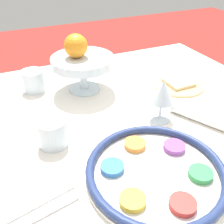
{
  "coord_description": "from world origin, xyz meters",
  "views": [
    {
      "loc": [
        -0.5,
        0.38,
        1.24
      ],
      "look_at": [
        0.07,
        0.12,
        0.82
      ],
      "focal_mm": 42.0,
      "sensor_mm": 36.0,
      "label": 1
    }
  ],
  "objects_px": {
    "seder_plate": "(156,171)",
    "cup_mid": "(33,81)",
    "napkin_roll": "(202,117)",
    "orange_fruit": "(76,46)",
    "bread_plate": "(178,84)",
    "fruit_stand": "(83,64)",
    "wine_glass": "(162,93)",
    "cup_near": "(53,132)"
  },
  "relations": [
    {
      "from": "seder_plate",
      "to": "cup_mid",
      "type": "relative_size",
      "value": 4.07
    },
    {
      "from": "napkin_roll",
      "to": "seder_plate",
      "type": "bearing_deg",
      "value": 117.68
    },
    {
      "from": "seder_plate",
      "to": "orange_fruit",
      "type": "xyz_separation_m",
      "value": [
        0.47,
        0.03,
        0.15
      ]
    },
    {
      "from": "orange_fruit",
      "to": "bread_plate",
      "type": "relative_size",
      "value": 0.43
    },
    {
      "from": "fruit_stand",
      "to": "napkin_roll",
      "type": "relative_size",
      "value": 1.12
    },
    {
      "from": "wine_glass",
      "to": "cup_mid",
      "type": "xyz_separation_m",
      "value": [
        0.34,
        0.31,
        -0.05
      ]
    },
    {
      "from": "orange_fruit",
      "to": "wine_glass",
      "type": "bearing_deg",
      "value": -149.01
    },
    {
      "from": "napkin_roll",
      "to": "cup_mid",
      "type": "height_order",
      "value": "cup_mid"
    },
    {
      "from": "cup_near",
      "to": "bread_plate",
      "type": "bearing_deg",
      "value": -74.99
    },
    {
      "from": "wine_glass",
      "to": "napkin_roll",
      "type": "height_order",
      "value": "wine_glass"
    },
    {
      "from": "seder_plate",
      "to": "orange_fruit",
      "type": "distance_m",
      "value": 0.49
    },
    {
      "from": "wine_glass",
      "to": "cup_mid",
      "type": "bearing_deg",
      "value": 42.62
    },
    {
      "from": "napkin_roll",
      "to": "cup_mid",
      "type": "xyz_separation_m",
      "value": [
        0.41,
        0.42,
        0.02
      ]
    },
    {
      "from": "orange_fruit",
      "to": "cup_near",
      "type": "height_order",
      "value": "orange_fruit"
    },
    {
      "from": "orange_fruit",
      "to": "bread_plate",
      "type": "bearing_deg",
      "value": -109.32
    },
    {
      "from": "seder_plate",
      "to": "napkin_roll",
      "type": "xyz_separation_m",
      "value": [
        0.13,
        -0.24,
        0.0
      ]
    },
    {
      "from": "wine_glass",
      "to": "bread_plate",
      "type": "distance_m",
      "value": 0.25
    },
    {
      "from": "orange_fruit",
      "to": "napkin_roll",
      "type": "distance_m",
      "value": 0.46
    },
    {
      "from": "cup_mid",
      "to": "fruit_stand",
      "type": "bearing_deg",
      "value": -113.03
    },
    {
      "from": "seder_plate",
      "to": "cup_near",
      "type": "relative_size",
      "value": 4.07
    },
    {
      "from": "wine_glass",
      "to": "cup_near",
      "type": "distance_m",
      "value": 0.33
    },
    {
      "from": "orange_fruit",
      "to": "napkin_roll",
      "type": "xyz_separation_m",
      "value": [
        -0.34,
        -0.27,
        -0.15
      ]
    },
    {
      "from": "cup_mid",
      "to": "seder_plate",
      "type": "bearing_deg",
      "value": -161.53
    },
    {
      "from": "seder_plate",
      "to": "cup_near",
      "type": "xyz_separation_m",
      "value": [
        0.21,
        0.19,
        0.02
      ]
    },
    {
      "from": "seder_plate",
      "to": "bread_plate",
      "type": "distance_m",
      "value": 0.47
    },
    {
      "from": "bread_plate",
      "to": "napkin_roll",
      "type": "relative_size",
      "value": 0.96
    },
    {
      "from": "orange_fruit",
      "to": "cup_mid",
      "type": "xyz_separation_m",
      "value": [
        0.06,
        0.15,
        -0.13
      ]
    },
    {
      "from": "fruit_stand",
      "to": "cup_mid",
      "type": "xyz_separation_m",
      "value": [
        0.07,
        0.17,
        -0.06
      ]
    },
    {
      "from": "fruit_stand",
      "to": "cup_near",
      "type": "height_order",
      "value": "fruit_stand"
    },
    {
      "from": "napkin_roll",
      "to": "cup_near",
      "type": "xyz_separation_m",
      "value": [
        0.08,
        0.43,
        0.02
      ]
    },
    {
      "from": "fruit_stand",
      "to": "cup_near",
      "type": "xyz_separation_m",
      "value": [
        -0.25,
        0.17,
        -0.06
      ]
    },
    {
      "from": "wine_glass",
      "to": "napkin_roll",
      "type": "relative_size",
      "value": 0.67
    },
    {
      "from": "fruit_stand",
      "to": "orange_fruit",
      "type": "xyz_separation_m",
      "value": [
        0.01,
        0.02,
        0.06
      ]
    },
    {
      "from": "seder_plate",
      "to": "orange_fruit",
      "type": "height_order",
      "value": "orange_fruit"
    },
    {
      "from": "wine_glass",
      "to": "fruit_stand",
      "type": "distance_m",
      "value": 0.31
    },
    {
      "from": "cup_mid",
      "to": "napkin_roll",
      "type": "bearing_deg",
      "value": -134.0
    },
    {
      "from": "wine_glass",
      "to": "orange_fruit",
      "type": "bearing_deg",
      "value": 30.99
    },
    {
      "from": "bread_plate",
      "to": "fruit_stand",
      "type": "bearing_deg",
      "value": 70.58
    },
    {
      "from": "fruit_stand",
      "to": "bread_plate",
      "type": "distance_m",
      "value": 0.36
    },
    {
      "from": "cup_near",
      "to": "fruit_stand",
      "type": "bearing_deg",
      "value": -34.68
    },
    {
      "from": "fruit_stand",
      "to": "napkin_roll",
      "type": "bearing_deg",
      "value": -142.83
    },
    {
      "from": "seder_plate",
      "to": "bread_plate",
      "type": "xyz_separation_m",
      "value": [
        0.35,
        -0.32,
        -0.01
      ]
    }
  ]
}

